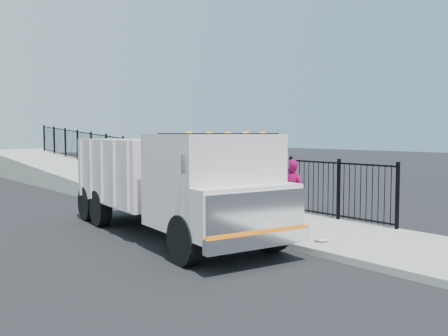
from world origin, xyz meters
TOP-DOWN VIEW (x-y plane):
  - ground at (0.00, 0.00)m, footprint 120.00×120.00m
  - sidewalk at (1.93, -2.00)m, footprint 3.55×12.00m
  - curb at (0.00, -2.00)m, footprint 0.30×12.00m
  - ramp at (2.12, 16.00)m, footprint 3.95×24.06m
  - iron_fence at (3.55, 12.00)m, footprint 0.10×28.00m
  - truck at (-1.45, 1.55)m, footprint 3.38×8.32m
  - worker at (1.40, -0.11)m, footprint 0.68×0.82m
  - debris at (0.74, -1.73)m, footprint 0.36×0.36m

SIDE VIEW (x-z plane):
  - ground at x=0.00m, z-range 0.00..0.00m
  - ramp at x=2.12m, z-range -1.60..1.60m
  - sidewalk at x=1.93m, z-range 0.00..0.12m
  - curb at x=0.00m, z-range 0.00..0.16m
  - debris at x=0.74m, z-range 0.12..0.21m
  - iron_fence at x=3.55m, z-range 0.00..1.80m
  - worker at x=1.40m, z-range 0.12..2.04m
  - truck at x=-1.45m, z-range 0.17..2.95m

